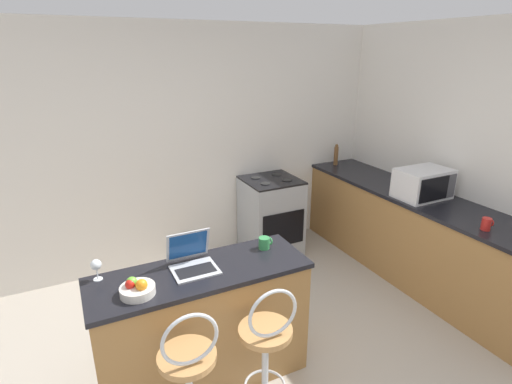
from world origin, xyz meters
The scene contains 12 objects.
wall_back centered at (0.00, 2.51, 1.30)m, with size 12.00×0.06×2.60m.
breakfast_bar centered at (-0.40, 0.60, 0.46)m, with size 1.49×0.52×0.92m.
counter_right centered at (2.08, 0.99, 0.46)m, with size 0.67×3.01×0.92m.
bar_stool_far centered at (-0.15, 0.12, 0.48)m, with size 0.40×0.40×1.02m.
laptop centered at (-0.44, 0.68, 0.98)m, with size 0.30×0.30×0.24m.
microwave centered at (2.05, 0.97, 1.06)m, with size 0.52×0.36×0.29m.
stove_range centered at (0.98, 2.16, 0.46)m, with size 0.61×0.61×0.92m.
pepper_mill centered at (2.01, 2.34, 1.05)m, with size 0.05×0.05×0.27m.
mug_green centered at (0.13, 0.70, 0.96)m, with size 0.10×0.08×0.09m.
mug_red centered at (1.91, 0.18, 0.97)m, with size 0.09×0.07×0.10m.
fruit_bowl centered at (-0.84, 0.51, 0.96)m, with size 0.21×0.21×0.11m.
wine_glass_tall centered at (-1.03, 0.79, 1.02)m, with size 0.07×0.07×0.14m.
Camera 1 is at (-1.11, -1.66, 2.32)m, focal length 28.00 mm.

